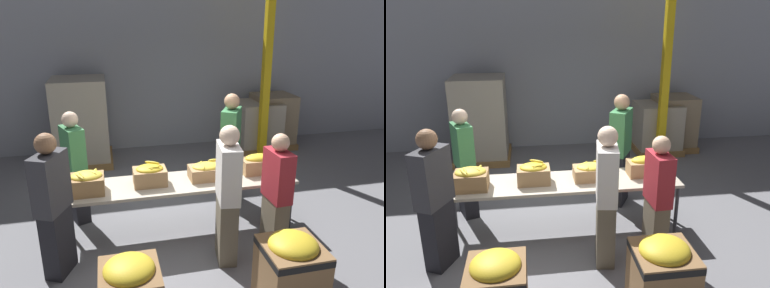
{
  "view_description": "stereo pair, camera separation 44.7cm",
  "coord_description": "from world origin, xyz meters",
  "views": [
    {
      "loc": [
        -0.87,
        -4.48,
        2.85
      ],
      "look_at": [
        0.24,
        0.29,
        1.17
      ],
      "focal_mm": 35.0,
      "sensor_mm": 36.0,
      "label": 1
    },
    {
      "loc": [
        -0.43,
        -4.56,
        2.85
      ],
      "look_at": [
        0.24,
        0.29,
        1.17
      ],
      "focal_mm": 35.0,
      "sensor_mm": 36.0,
      "label": 2
    }
  ],
  "objects": [
    {
      "name": "ground_plane",
      "position": [
        0.0,
        0.0,
        0.0
      ],
      "size": [
        30.0,
        30.0,
        0.0
      ],
      "primitive_type": "plane",
      "color": "slate"
    },
    {
      "name": "wall_back",
      "position": [
        0.0,
        3.74,
        2.0
      ],
      "size": [
        16.0,
        0.08,
        4.0
      ],
      "color": "#9399A3",
      "rests_on": "ground_plane"
    },
    {
      "name": "sorting_table",
      "position": [
        0.0,
        0.0,
        0.71
      ],
      "size": [
        3.13,
        0.71,
        0.76
      ],
      "color": "#B2A893",
      "rests_on": "ground_plane"
    },
    {
      "name": "banana_box_0",
      "position": [
        -1.18,
        -0.06,
        0.9
      ],
      "size": [
        0.42,
        0.36,
        0.3
      ],
      "color": "#A37A4C",
      "rests_on": "sorting_table"
    },
    {
      "name": "banana_box_1",
      "position": [
        -0.38,
        0.01,
        0.9
      ],
      "size": [
        0.43,
        0.32,
        0.29
      ],
      "color": "tan",
      "rests_on": "sorting_table"
    },
    {
      "name": "banana_box_2",
      "position": [
        0.38,
        0.02,
        0.87
      ],
      "size": [
        0.47,
        0.31,
        0.25
      ],
      "color": "tan",
      "rests_on": "sorting_table"
    },
    {
      "name": "banana_box_3",
      "position": [
        1.15,
        0.06,
        0.89
      ],
      "size": [
        0.48,
        0.28,
        0.28
      ],
      "color": "tan",
      "rests_on": "sorting_table"
    },
    {
      "name": "volunteer_0",
      "position": [
        -1.52,
        -0.54,
        0.85
      ],
      "size": [
        0.4,
        0.51,
        1.71
      ],
      "rotation": [
        0.0,
        0.0,
        1.15
      ],
      "color": "black",
      "rests_on": "ground_plane"
    },
    {
      "name": "volunteer_1",
      "position": [
        0.43,
        -0.73,
        0.85
      ],
      "size": [
        0.3,
        0.49,
        1.72
      ],
      "rotation": [
        0.0,
        0.0,
        1.42
      ],
      "color": "#6B604C",
      "rests_on": "ground_plane"
    },
    {
      "name": "volunteer_2",
      "position": [
        -1.37,
        0.66,
        0.81
      ],
      "size": [
        0.37,
        0.49,
        1.64
      ],
      "rotation": [
        0.0,
        0.0,
        -1.17
      ],
      "color": "black",
      "rests_on": "ground_plane"
    },
    {
      "name": "volunteer_3",
      "position": [
        1.06,
        -0.73,
        0.78
      ],
      "size": [
        0.23,
        0.43,
        1.58
      ],
      "rotation": [
        0.0,
        0.0,
        1.63
      ],
      "color": "#6B604C",
      "rests_on": "ground_plane"
    },
    {
      "name": "volunteer_4",
      "position": [
        0.97,
        0.75,
        0.88
      ],
      "size": [
        0.44,
        0.53,
        1.76
      ],
      "rotation": [
        0.0,
        0.0,
        -2.09
      ],
      "color": "black",
      "rests_on": "ground_plane"
    },
    {
      "name": "donation_bin_1",
      "position": [
        0.82,
        -1.63,
        0.43
      ],
      "size": [
        0.59,
        0.59,
        0.82
      ],
      "color": "olive",
      "rests_on": "ground_plane"
    },
    {
      "name": "support_pillar",
      "position": [
        2.28,
        2.48,
        2.0
      ],
      "size": [
        0.15,
        0.15,
        4.0
      ],
      "color": "yellow",
      "rests_on": "ground_plane"
    },
    {
      "name": "pallet_stack_0",
      "position": [
        2.79,
        3.13,
        0.59
      ],
      "size": [
        0.92,
        0.92,
        1.2
      ],
      "color": "olive",
      "rests_on": "ground_plane"
    },
    {
      "name": "pallet_stack_1",
      "position": [
        -1.38,
        3.0,
        0.85
      ],
      "size": [
        1.12,
        1.12,
        1.73
      ],
      "color": "olive",
      "rests_on": "ground_plane"
    },
    {
      "name": "pallet_stack_2",
      "position": [
        2.37,
        3.02,
        0.53
      ],
      "size": [
        0.99,
        0.99,
        1.07
      ],
      "color": "olive",
      "rests_on": "ground_plane"
    }
  ]
}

